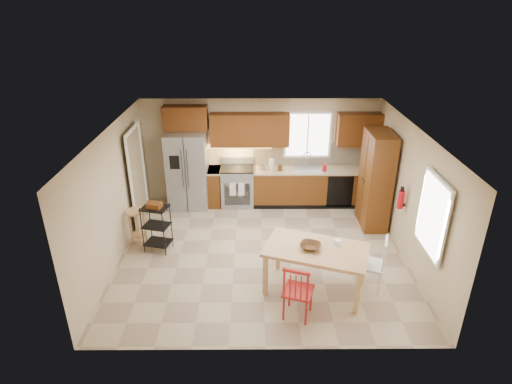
{
  "coord_description": "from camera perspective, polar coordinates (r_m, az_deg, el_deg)",
  "views": [
    {
      "loc": [
        -0.17,
        -7.12,
        4.65
      ],
      "look_at": [
        -0.12,
        0.4,
        1.15
      ],
      "focal_mm": 30.0,
      "sensor_mm": 36.0,
      "label": 1
    }
  ],
  "objects": [
    {
      "name": "range_stove",
      "position": [
        10.21,
        -2.47,
        0.72
      ],
      "size": [
        0.76,
        0.63,
        0.92
      ],
      "primitive_type": "cube",
      "color": "gray",
      "rests_on": "floor"
    },
    {
      "name": "table_bowl",
      "position": [
        7.17,
        7.23,
        -7.5
      ],
      "size": [
        0.43,
        0.43,
        0.08
      ],
      "primitive_type": "imported",
      "rotation": [
        0.0,
        0.0,
        -0.33
      ],
      "color": "#502A15",
      "rests_on": "dining_table"
    },
    {
      "name": "chair_white",
      "position": [
        7.6,
        15.05,
        -9.2
      ],
      "size": [
        0.58,
        0.58,
        0.98
      ],
      "primitive_type": null,
      "rotation": [
        0.0,
        0.0,
        1.24
      ],
      "color": "silver",
      "rests_on": "floor"
    },
    {
      "name": "undercab_glow",
      "position": [
        9.96,
        -2.55,
        6.08
      ],
      "size": [
        1.6,
        0.3,
        0.01
      ],
      "primitive_type": "cube",
      "color": "#FFBF66",
      "rests_on": "wall_back"
    },
    {
      "name": "base_cabinet_narrow",
      "position": [
        10.26,
        -5.54,
        0.69
      ],
      "size": [
        0.3,
        0.6,
        0.9
      ],
      "primitive_type": "cube",
      "color": "#592C10",
      "rests_on": "floor"
    },
    {
      "name": "dishwasher",
      "position": [
        10.16,
        11.13,
        0.05
      ],
      "size": [
        0.6,
        0.02,
        0.78
      ],
      "primitive_type": "cube",
      "color": "black",
      "rests_on": "floor"
    },
    {
      "name": "upper_right_block",
      "position": [
        10.15,
        13.58,
        8.11
      ],
      "size": [
        1.0,
        0.35,
        0.75
      ],
      "primitive_type": "cube",
      "color": "#582C0E",
      "rests_on": "wall_back"
    },
    {
      "name": "window_back",
      "position": [
        10.14,
        6.9,
        7.57
      ],
      "size": [
        1.12,
        0.04,
        1.12
      ],
      "primitive_type": "cube",
      "color": "white",
      "rests_on": "wall_back"
    },
    {
      "name": "window_right",
      "position": [
        7.35,
        22.51,
        -2.93
      ],
      "size": [
        0.04,
        1.02,
        1.32
      ],
      "primitive_type": "cube",
      "color": "white",
      "rests_on": "wall_right"
    },
    {
      "name": "table_jar",
      "position": [
        7.32,
        10.82,
        -6.77
      ],
      "size": [
        0.17,
        0.17,
        0.15
      ],
      "primitive_type": "cylinder",
      "rotation": [
        0.0,
        0.0,
        -0.33
      ],
      "color": "silver",
      "rests_on": "dining_table"
    },
    {
      "name": "wall_right",
      "position": [
        8.41,
        19.97,
        -0.48
      ],
      "size": [
        0.02,
        5.0,
        2.5
      ],
      "primitive_type": "cube",
      "color": "#CCB793",
      "rests_on": "ground"
    },
    {
      "name": "ceiling",
      "position": [
        7.44,
        0.95,
        8.15
      ],
      "size": [
        5.5,
        5.0,
        0.02
      ],
      "primitive_type": "cube",
      "color": "silver",
      "rests_on": "ground"
    },
    {
      "name": "sink",
      "position": [
        10.14,
        6.86,
        2.83
      ],
      "size": [
        0.62,
        0.46,
        0.16
      ],
      "primitive_type": "cube",
      "color": "gray",
      "rests_on": "base_cabinet_run"
    },
    {
      "name": "upper_left_block",
      "position": [
        9.86,
        -0.83,
        8.31
      ],
      "size": [
        1.8,
        0.35,
        0.75
      ],
      "primitive_type": "cube",
      "color": "#582C0E",
      "rests_on": "wall_back"
    },
    {
      "name": "doorway",
      "position": [
        9.49,
        -15.62,
        1.71
      ],
      "size": [
        0.04,
        0.95,
        2.1
      ],
      "primitive_type": "cube",
      "color": "#8C7A59",
      "rests_on": "wall_left"
    },
    {
      "name": "refrigerator",
      "position": [
        10.09,
        -9.08,
        2.88
      ],
      "size": [
        0.92,
        0.75,
        1.82
      ],
      "primitive_type": "cube",
      "color": "gray",
      "rests_on": "floor"
    },
    {
      "name": "fire_extinguisher",
      "position": [
        8.56,
        18.75,
        -0.96
      ],
      "size": [
        0.12,
        0.12,
        0.36
      ],
      "primitive_type": "cylinder",
      "color": "#B20C15",
      "rests_on": "wall_right"
    },
    {
      "name": "canister_steel",
      "position": [
        9.97,
        0.92,
        3.42
      ],
      "size": [
        0.11,
        0.11,
        0.18
      ],
      "primitive_type": "cylinder",
      "color": "gray",
      "rests_on": "base_cabinet_run"
    },
    {
      "name": "utility_cart",
      "position": [
        8.6,
        -13.07,
        -4.68
      ],
      "size": [
        0.57,
        0.49,
        0.98
      ],
      "primitive_type": null,
      "rotation": [
        0.0,
        0.0,
        -0.25
      ],
      "color": "black",
      "rests_on": "floor"
    },
    {
      "name": "backsplash",
      "position": [
        10.32,
        7.82,
        5.05
      ],
      "size": [
        2.92,
        0.03,
        0.55
      ],
      "primitive_type": "cube",
      "color": "beige",
      "rests_on": "wall_back"
    },
    {
      "name": "canister_wood",
      "position": [
        9.96,
        3.22,
        3.25
      ],
      "size": [
        0.1,
        0.1,
        0.14
      ],
      "primitive_type": "cylinder",
      "color": "#502A15",
      "rests_on": "base_cabinet_run"
    },
    {
      "name": "upper_over_fridge",
      "position": [
        9.9,
        -9.39,
        9.71
      ],
      "size": [
        1.0,
        0.35,
        0.55
      ],
      "primitive_type": "cube",
      "color": "#582C0E",
      "rests_on": "wall_back"
    },
    {
      "name": "chair_red",
      "position": [
        6.81,
        5.65,
        -12.85
      ],
      "size": [
        0.58,
        0.58,
        0.98
      ],
      "primitive_type": null,
      "rotation": [
        0.0,
        0.0,
        -0.33
      ],
      "color": "#A61C19",
      "rests_on": "floor"
    },
    {
      "name": "dining_table",
      "position": [
        7.42,
        7.87,
        -10.21
      ],
      "size": [
        1.89,
        1.44,
        0.81
      ],
      "primitive_type": null,
      "rotation": [
        0.0,
        0.0,
        -0.33
      ],
      "color": "tan",
      "rests_on": "floor"
    },
    {
      "name": "paper_towel",
      "position": [
        9.96,
        2.07,
        3.69
      ],
      "size": [
        0.12,
        0.12,
        0.28
      ],
      "primitive_type": "cylinder",
      "color": "silver",
      "rests_on": "base_cabinet_run"
    },
    {
      "name": "base_cabinet_run",
      "position": [
        10.33,
        7.79,
        0.72
      ],
      "size": [
        2.92,
        0.6,
        0.9
      ],
      "primitive_type": "cube",
      "color": "#592C10",
      "rests_on": "floor"
    },
    {
      "name": "wall_back",
      "position": [
        10.2,
        0.61,
        5.5
      ],
      "size": [
        5.5,
        0.02,
        2.5
      ],
      "primitive_type": "cube",
      "color": "#CCB793",
      "rests_on": "ground"
    },
    {
      "name": "wall_left",
      "position": [
        8.3,
        -18.45,
        -0.59
      ],
      "size": [
        0.02,
        5.0,
        2.5
      ],
      "primitive_type": "cube",
      "color": "#CCB793",
      "rests_on": "ground"
    },
    {
      "name": "soap_bottle",
      "position": [
        10.05,
        9.11,
        3.32
      ],
      "size": [
        0.09,
        0.09,
        0.19
      ],
      "primitive_type": "imported",
      "color": "#B20C15",
      "rests_on": "base_cabinet_run"
    },
    {
      "name": "wall_front",
      "position": [
        5.74,
        1.4,
        -11.4
      ],
      "size": [
        5.5,
        0.02,
        2.5
      ],
      "primitive_type": "cube",
      "color": "#CCB793",
      "rests_on": "ground"
    },
    {
      "name": "pantry",
      "position": [
        9.43,
        15.67,
        1.54
      ],
      "size": [
        0.5,
        0.95,
        2.1
      ],
      "primitive_type": "cube",
      "color": "#592C10",
      "rests_on": "floor"
    },
    {
      "name": "bar_stool",
      "position": [
        8.93,
        -15.51,
        -4.58
      ],
      "size": [
        0.47,
        0.47,
        0.77
      ],
      "primitive_type": null,
      "rotation": [
        0.0,
        0.0,
        0.33
      ],
      "color": "tan",
      "rests_on": "floor"
    },
    {
      "name": "floor",
      "position": [
        8.51,
        0.83,
        -8.19
      ],
      "size": [
        5.5,
        5.5,
        0.0
      ],
      "primitive_type": "plane",
      "color": "tan",
      "rests_on": "ground"
    }
  ]
}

